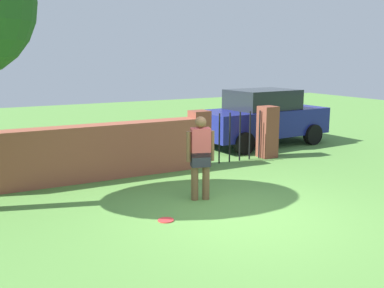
% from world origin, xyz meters
% --- Properties ---
extents(ground_plane, '(40.00, 40.00, 0.00)m').
position_xyz_m(ground_plane, '(0.00, 0.00, 0.00)').
color(ground_plane, '#568C3D').
extents(brick_wall, '(5.12, 0.50, 1.23)m').
position_xyz_m(brick_wall, '(-1.50, 3.57, 0.62)').
color(brick_wall, brown).
rests_on(brick_wall, ground).
extents(person, '(0.52, 0.32, 1.62)m').
position_xyz_m(person, '(-0.18, 1.15, 0.90)').
color(person, brown).
rests_on(person, ground).
extents(fence_gate, '(2.57, 0.44, 1.40)m').
position_xyz_m(fence_gate, '(2.22, 3.57, 0.70)').
color(fence_gate, brown).
rests_on(fence_gate, ground).
extents(car, '(4.30, 2.14, 1.72)m').
position_xyz_m(car, '(4.24, 5.09, 0.86)').
color(car, navy).
rests_on(car, ground).
extents(frisbee_red, '(0.27, 0.27, 0.02)m').
position_xyz_m(frisbee_red, '(-1.26, 0.41, 0.01)').
color(frisbee_red, red).
rests_on(frisbee_red, ground).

